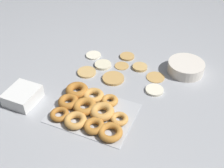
{
  "coord_description": "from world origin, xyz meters",
  "views": [
    {
      "loc": [
        0.43,
        -1.1,
        0.97
      ],
      "look_at": [
        -0.02,
        -0.07,
        0.04
      ],
      "focal_mm": 45.0,
      "sensor_mm": 36.0,
      "label": 1
    }
  ],
  "objects_px": {
    "pancake_8": "(93,55)",
    "container_stack": "(23,96)",
    "pancake_0": "(155,77)",
    "pancake_6": "(154,90)",
    "pancake_3": "(103,65)",
    "pancake_7": "(122,66)",
    "pancake_1": "(140,67)",
    "pancake_2": "(113,78)",
    "pancake_5": "(127,56)",
    "donut_tray": "(89,109)",
    "batter_bowl": "(186,67)",
    "pancake_4": "(87,72)"
  },
  "relations": [
    {
      "from": "pancake_0",
      "to": "donut_tray",
      "type": "bearing_deg",
      "value": -119.12
    },
    {
      "from": "pancake_3",
      "to": "donut_tray",
      "type": "distance_m",
      "value": 0.39
    },
    {
      "from": "pancake_7",
      "to": "pancake_8",
      "type": "xyz_separation_m",
      "value": [
        -0.2,
        0.03,
        0.0
      ]
    },
    {
      "from": "pancake_2",
      "to": "pancake_1",
      "type": "bearing_deg",
      "value": 57.22
    },
    {
      "from": "pancake_3",
      "to": "container_stack",
      "type": "height_order",
      "value": "container_stack"
    },
    {
      "from": "pancake_5",
      "to": "container_stack",
      "type": "bearing_deg",
      "value": -120.84
    },
    {
      "from": "pancake_0",
      "to": "pancake_3",
      "type": "height_order",
      "value": "pancake_3"
    },
    {
      "from": "pancake_0",
      "to": "pancake_7",
      "type": "distance_m",
      "value": 0.21
    },
    {
      "from": "pancake_3",
      "to": "pancake_7",
      "type": "distance_m",
      "value": 0.11
    },
    {
      "from": "pancake_2",
      "to": "pancake_7",
      "type": "distance_m",
      "value": 0.13
    },
    {
      "from": "pancake_6",
      "to": "donut_tray",
      "type": "bearing_deg",
      "value": -131.42
    },
    {
      "from": "container_stack",
      "to": "pancake_8",
      "type": "bearing_deg",
      "value": 73.88
    },
    {
      "from": "pancake_0",
      "to": "pancake_5",
      "type": "relative_size",
      "value": 1.16
    },
    {
      "from": "pancake_3",
      "to": "pancake_6",
      "type": "height_order",
      "value": "pancake_3"
    },
    {
      "from": "pancake_2",
      "to": "pancake_4",
      "type": "bearing_deg",
      "value": -177.7
    },
    {
      "from": "pancake_0",
      "to": "pancake_6",
      "type": "relative_size",
      "value": 1.07
    },
    {
      "from": "pancake_8",
      "to": "container_stack",
      "type": "bearing_deg",
      "value": -106.12
    },
    {
      "from": "pancake_4",
      "to": "donut_tray",
      "type": "relative_size",
      "value": 0.27
    },
    {
      "from": "donut_tray",
      "to": "pancake_6",
      "type": "bearing_deg",
      "value": 48.58
    },
    {
      "from": "pancake_5",
      "to": "pancake_2",
      "type": "bearing_deg",
      "value": -88.35
    },
    {
      "from": "pancake_6",
      "to": "pancake_7",
      "type": "distance_m",
      "value": 0.28
    },
    {
      "from": "pancake_1",
      "to": "pancake_3",
      "type": "distance_m",
      "value": 0.22
    },
    {
      "from": "pancake_4",
      "to": "pancake_3",
      "type": "bearing_deg",
      "value": 60.76
    },
    {
      "from": "pancake_2",
      "to": "pancake_3",
      "type": "distance_m",
      "value": 0.14
    },
    {
      "from": "pancake_7",
      "to": "container_stack",
      "type": "bearing_deg",
      "value": -126.24
    },
    {
      "from": "batter_bowl",
      "to": "container_stack",
      "type": "xyz_separation_m",
      "value": [
        -0.7,
        -0.57,
        0.0
      ]
    },
    {
      "from": "pancake_4",
      "to": "donut_tray",
      "type": "distance_m",
      "value": 0.31
    },
    {
      "from": "donut_tray",
      "to": "batter_bowl",
      "type": "bearing_deg",
      "value": 54.94
    },
    {
      "from": "pancake_8",
      "to": "batter_bowl",
      "type": "bearing_deg",
      "value": 6.51
    },
    {
      "from": "pancake_4",
      "to": "pancake_8",
      "type": "relative_size",
      "value": 1.15
    },
    {
      "from": "container_stack",
      "to": "pancake_1",
      "type": "bearing_deg",
      "value": 47.8
    },
    {
      "from": "pancake_1",
      "to": "pancake_7",
      "type": "distance_m",
      "value": 0.11
    },
    {
      "from": "pancake_6",
      "to": "donut_tray",
      "type": "xyz_separation_m",
      "value": [
        -0.24,
        -0.27,
        0.01
      ]
    },
    {
      "from": "pancake_5",
      "to": "container_stack",
      "type": "distance_m",
      "value": 0.67
    },
    {
      "from": "pancake_2",
      "to": "pancake_6",
      "type": "xyz_separation_m",
      "value": [
        0.24,
        -0.0,
        -0.0
      ]
    },
    {
      "from": "pancake_2",
      "to": "pancake_3",
      "type": "bearing_deg",
      "value": 138.4
    },
    {
      "from": "pancake_3",
      "to": "donut_tray",
      "type": "relative_size",
      "value": 0.25
    },
    {
      "from": "pancake_2",
      "to": "pancake_4",
      "type": "xyz_separation_m",
      "value": [
        -0.16,
        -0.01,
        -0.0
      ]
    },
    {
      "from": "pancake_6",
      "to": "pancake_7",
      "type": "height_order",
      "value": "pancake_6"
    },
    {
      "from": "pancake_5",
      "to": "pancake_8",
      "type": "bearing_deg",
      "value": -160.54
    },
    {
      "from": "pancake_5",
      "to": "pancake_0",
      "type": "bearing_deg",
      "value": -30.09
    },
    {
      "from": "donut_tray",
      "to": "pancake_7",
      "type": "bearing_deg",
      "value": 89.65
    },
    {
      "from": "pancake_1",
      "to": "pancake_5",
      "type": "bearing_deg",
      "value": 144.85
    },
    {
      "from": "pancake_4",
      "to": "container_stack",
      "type": "height_order",
      "value": "container_stack"
    },
    {
      "from": "donut_tray",
      "to": "batter_bowl",
      "type": "relative_size",
      "value": 1.95
    },
    {
      "from": "pancake_4",
      "to": "donut_tray",
      "type": "xyz_separation_m",
      "value": [
        0.16,
        -0.27,
        0.01
      ]
    },
    {
      "from": "pancake_3",
      "to": "pancake_5",
      "type": "xyz_separation_m",
      "value": [
        0.1,
        0.14,
        -0.0
      ]
    },
    {
      "from": "pancake_0",
      "to": "pancake_7",
      "type": "xyz_separation_m",
      "value": [
        -0.21,
        0.03,
        0.0
      ]
    },
    {
      "from": "pancake_4",
      "to": "donut_tray",
      "type": "bearing_deg",
      "value": -60.15
    },
    {
      "from": "pancake_1",
      "to": "donut_tray",
      "type": "xyz_separation_m",
      "value": [
        -0.11,
        -0.44,
        0.01
      ]
    }
  ]
}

